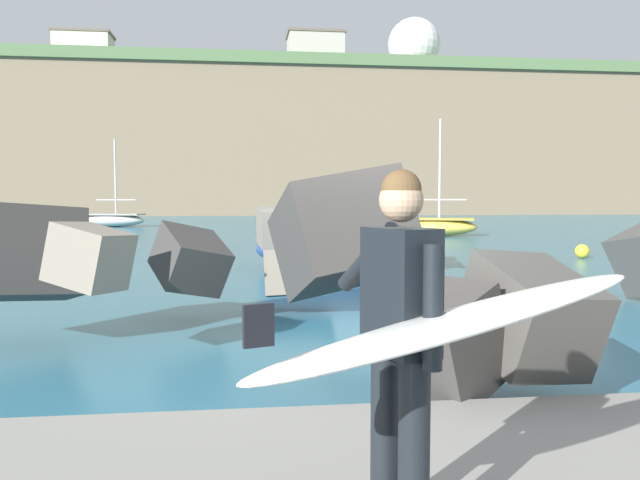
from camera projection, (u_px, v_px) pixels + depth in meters
ground_plane at (339, 372)px, 6.90m from camera, size 400.00×400.00×0.00m
breakwater_jetty at (390, 262)px, 8.48m from camera, size 32.54×6.63×2.23m
surfer_with_board at (419, 328)px, 2.95m from camera, size 2.09×1.43×1.78m
boat_near_left at (345, 243)px, 16.52m from camera, size 4.89×2.76×2.13m
boat_near_right at (433, 226)px, 31.63m from camera, size 4.69×3.11×5.74m
boat_mid_left at (111, 219)px, 41.53m from camera, size 4.69×2.65×5.69m
mooring_buoy_inner at (582, 251)px, 19.88m from camera, size 0.44×0.44×0.44m
headland_bluff at (260, 149)px, 86.54m from camera, size 100.16×40.87×17.08m
radar_dome at (414, 50)px, 87.83m from camera, size 7.17×7.17×9.53m
station_building_west at (84, 58)px, 83.67m from camera, size 7.40×4.96×6.38m
station_building_central at (103, 76)px, 90.02m from camera, size 4.53×4.70×4.12m
station_building_east at (315, 56)px, 80.39m from camera, size 7.16×5.17×5.46m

